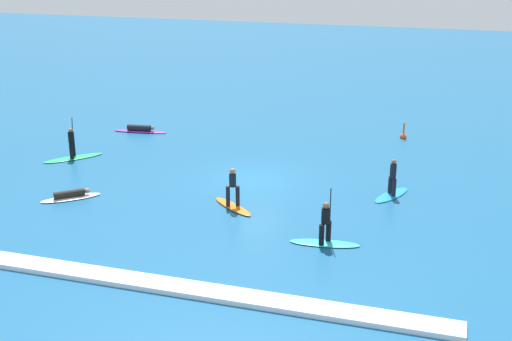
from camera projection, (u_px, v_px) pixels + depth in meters
ground_plane at (256, 180)px, 31.68m from camera, size 120.00×120.00×0.00m
surfer_on_purple_board at (140, 129)px, 39.45m from camera, size 3.31×0.96×0.44m
surfer_on_green_board at (73, 151)px, 34.65m from camera, size 2.66×2.83×2.23m
surfer_on_orange_board at (233, 197)px, 28.31m from camera, size 2.36×1.98×1.82m
surfer_on_blue_board at (392, 186)px, 29.64m from camera, size 1.74×2.53×1.74m
surfer_on_white_board at (71, 196)px, 29.40m from camera, size 2.46×2.24×0.40m
surfer_on_teal_board at (325, 232)px, 24.93m from camera, size 2.75×1.01×2.26m
marker_buoy at (403, 136)px, 38.24m from camera, size 0.38×0.38×1.02m
wave_crest at (164, 285)px, 21.95m from camera, size 19.37×0.90×0.18m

